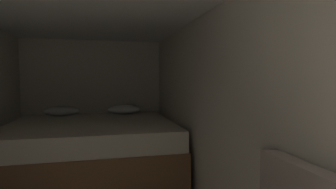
# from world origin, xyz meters

# --- Properties ---
(wall_back) EXTENTS (2.39, 0.05, 2.06)m
(wall_back) POSITION_xyz_m (0.00, 4.54, 1.03)
(wall_back) COLOR beige
(wall_back) RESTS_ON ground
(wall_right) EXTENTS (0.05, 5.01, 2.06)m
(wall_right) POSITION_xyz_m (1.17, 2.01, 1.03)
(wall_right) COLOR beige
(wall_right) RESTS_ON ground
(bed) EXTENTS (2.17, 1.94, 0.97)m
(bed) POSITION_xyz_m (0.00, 3.51, 0.41)
(bed) COLOR brown
(bed) RESTS_ON ground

